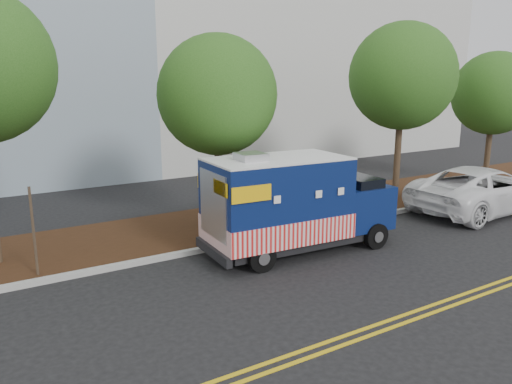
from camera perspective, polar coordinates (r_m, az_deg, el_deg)
ground at (r=13.94m, az=-0.23°, el=-7.88°), size 120.00×120.00×0.00m
curb at (r=15.05m, az=-3.03°, el=-5.99°), size 120.00×0.18×0.15m
mulch_strip at (r=16.84m, az=-6.47°, el=-3.99°), size 120.00×4.00×0.15m
centerline_near at (r=10.73m, az=12.72°, el=-14.88°), size 120.00×0.10×0.01m
centerline_far at (r=10.58m, az=13.69°, el=-15.36°), size 120.00×0.10×0.01m
tree_b at (r=16.17m, az=-4.44°, el=10.96°), size 3.83×3.83×6.33m
tree_c at (r=20.73m, az=16.40°, el=12.54°), size 4.16×4.16×7.08m
tree_d at (r=25.75m, az=25.54°, el=10.12°), size 3.78×3.78×6.14m
sign_post at (r=13.43m, az=-24.05°, el=-4.45°), size 0.06×0.06×2.40m
food_truck at (r=14.30m, az=4.13°, el=-1.67°), size 5.80×2.47×3.00m
white_car at (r=20.56m, az=24.45°, el=0.27°), size 6.22×2.96×1.71m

